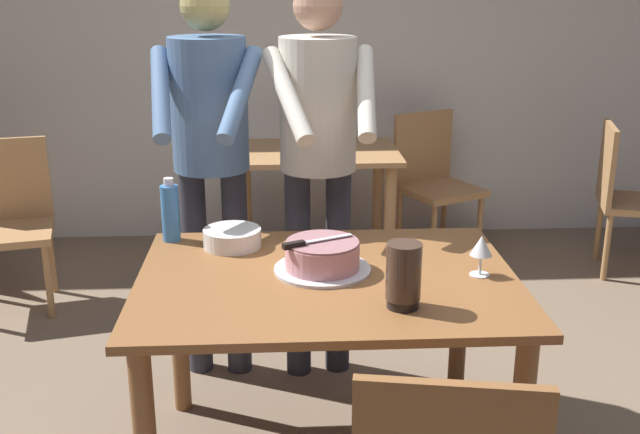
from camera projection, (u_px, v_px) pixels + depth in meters
back_wall at (301, 36)px, 5.01m from camera, size 10.00×0.12×2.70m
main_dining_table at (327, 307)px, 2.66m from camera, size 1.30×0.98×0.75m
cake_on_platter at (322, 257)px, 2.65m from camera, size 0.34×0.34×0.11m
cake_knife at (304, 243)px, 2.60m from camera, size 0.25×0.13×0.02m
plate_stack at (232, 238)px, 2.90m from camera, size 0.22×0.22×0.07m
wine_glass_near at (481, 247)px, 2.60m from camera, size 0.08×0.08×0.14m
water_bottle at (170, 212)px, 2.94m from camera, size 0.07×0.07×0.25m
hurricane_lamp at (404, 275)px, 2.35m from camera, size 0.11×0.11×0.21m
person_cutting_cake at (318, 141)px, 3.19m from camera, size 0.46×0.57×1.72m
person_standing_beside at (210, 140)px, 3.19m from camera, size 0.47×0.56×1.72m
background_table at (314, 177)px, 4.58m from camera, size 1.00×0.70×0.74m
background_chair_0 at (627, 193)px, 4.55m from camera, size 0.54×0.54×0.90m
background_chair_2 at (9, 218)px, 4.09m from camera, size 0.53×0.53×0.90m
background_chair_3 at (434, 178)px, 4.88m from camera, size 0.59×0.59×0.90m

